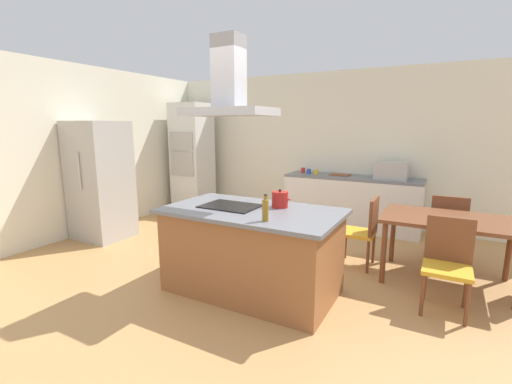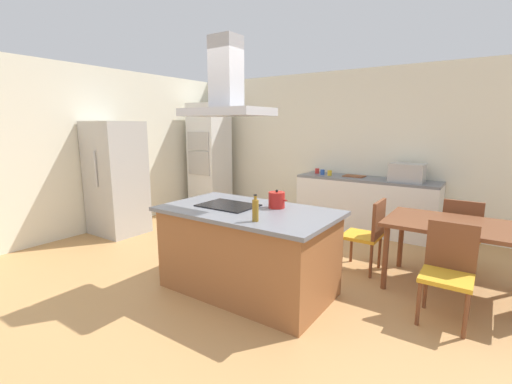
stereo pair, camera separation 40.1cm
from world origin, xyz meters
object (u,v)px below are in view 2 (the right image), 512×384
at_px(countertop_microwave, 407,172).
at_px(dining_table, 458,231).
at_px(coffee_mug_red, 317,171).
at_px(wall_oven_stack, 209,157).
at_px(olive_oil_bottle, 255,210).
at_px(chair_at_left_end, 369,231).
at_px(coffee_mug_yellow, 330,173).
at_px(cutting_board, 354,176).
at_px(cooktop, 228,205).
at_px(tea_kettle, 277,200).
at_px(range_hood, 226,91).
at_px(refrigerator, 116,178).
at_px(chair_facing_island, 449,266).
at_px(chair_facing_back_wall, 461,230).
at_px(coffee_mug_blue, 322,172).

distance_m(countertop_microwave, dining_table, 1.89).
relative_size(coffee_mug_red, wall_oven_stack, 0.04).
relative_size(olive_oil_bottle, countertop_microwave, 0.50).
xyz_separation_m(countertop_microwave, chair_at_left_end, (-0.06, -1.65, -0.53)).
bearing_deg(coffee_mug_yellow, cutting_board, 15.50).
height_order(cooktop, tea_kettle, tea_kettle).
bearing_deg(wall_oven_stack, range_hood, -45.08).
height_order(countertop_microwave, range_hood, range_hood).
height_order(cutting_board, chair_at_left_end, cutting_board).
height_order(olive_oil_bottle, coffee_mug_yellow, olive_oil_bottle).
distance_m(tea_kettle, range_hood, 1.24).
relative_size(refrigerator, dining_table, 1.30).
relative_size(tea_kettle, range_hood, 0.25).
distance_m(dining_table, chair_at_left_end, 0.93).
height_order(coffee_mug_red, chair_facing_island, coffee_mug_red).
xyz_separation_m(countertop_microwave, coffee_mug_yellow, (-1.24, -0.06, -0.09)).
height_order(dining_table, chair_facing_back_wall, chair_facing_back_wall).
bearing_deg(tea_kettle, coffee_mug_yellow, 100.77).
bearing_deg(chair_at_left_end, dining_table, 0.00).
height_order(coffee_mug_blue, range_hood, range_hood).
relative_size(refrigerator, range_hood, 2.02).
xyz_separation_m(coffee_mug_red, refrigerator, (-2.41, -2.47, -0.03)).
xyz_separation_m(countertop_microwave, coffee_mug_red, (-1.54, 0.07, -0.09)).
xyz_separation_m(dining_table, range_hood, (-2.08, -1.23, 1.43)).
bearing_deg(cooktop, olive_oil_bottle, -29.77).
bearing_deg(countertop_microwave, cutting_board, 176.61).
xyz_separation_m(coffee_mug_blue, chair_facing_island, (2.24, -2.28, -0.44)).
distance_m(cutting_board, refrigerator, 3.95).
relative_size(coffee_mug_yellow, chair_facing_back_wall, 0.10).
distance_m(tea_kettle, countertop_microwave, 2.76).
relative_size(tea_kettle, cutting_board, 0.66).
distance_m(cutting_board, chair_facing_island, 2.94).
height_order(olive_oil_bottle, refrigerator, refrigerator).
height_order(olive_oil_bottle, chair_facing_back_wall, olive_oil_bottle).
relative_size(coffee_mug_blue, coffee_mug_yellow, 1.00).
bearing_deg(wall_oven_stack, coffee_mug_yellow, 3.77).
xyz_separation_m(coffee_mug_red, chair_at_left_end, (1.48, -1.71, -0.44)).
xyz_separation_m(tea_kettle, cutting_board, (-0.09, 2.71, -0.08)).
bearing_deg(cooktop, chair_facing_back_wall, 42.33).
height_order(cutting_board, chair_facing_island, cutting_board).
bearing_deg(coffee_mug_red, chair_facing_back_wall, -23.63).
bearing_deg(chair_at_left_end, range_hood, -133.47).
bearing_deg(coffee_mug_yellow, chair_at_left_end, -53.24).
bearing_deg(chair_facing_back_wall, coffee_mug_red, 156.37).
relative_size(cutting_board, chair_at_left_end, 0.38).
distance_m(coffee_mug_blue, dining_table, 2.78).
distance_m(tea_kettle, coffee_mug_yellow, 2.64).
height_order(tea_kettle, range_hood, range_hood).
xyz_separation_m(countertop_microwave, wall_oven_stack, (-3.87, -0.23, 0.06)).
bearing_deg(range_hood, cooktop, 0.00).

